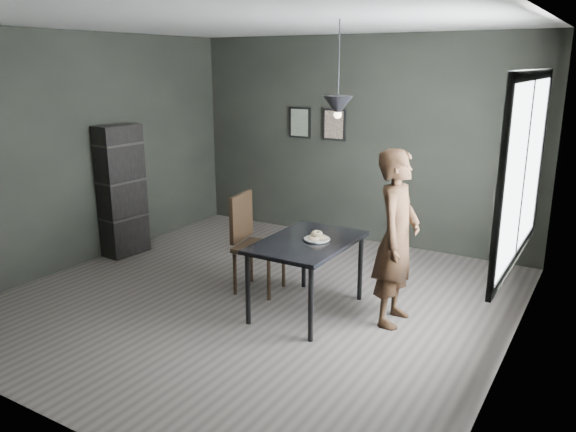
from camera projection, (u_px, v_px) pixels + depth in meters
The scene contains 13 objects.
ground at pixel (258, 298), 5.99m from camera, with size 5.00×5.00×0.00m, color #373330.
back_wall at pixel (358, 141), 7.69m from camera, with size 5.00×0.10×2.80m, color black.
ceiling at pixel (253, 22), 5.25m from camera, with size 5.00×5.00×0.02m.
window_assembly at pixel (524, 170), 4.50m from camera, with size 0.04×1.96×1.56m.
cafe_table at pixel (307, 248), 5.51m from camera, with size 0.80×1.20×0.75m.
white_plate at pixel (317, 240), 5.49m from camera, with size 0.23×0.23×0.01m, color white.
donut_pile at pixel (317, 236), 5.48m from camera, with size 0.19×0.19×0.09m.
woman at pixel (397, 238), 5.25m from camera, with size 0.62×0.40×1.69m, color black.
wood_chair at pixel (251, 236), 6.08m from camera, with size 0.53×0.53×1.08m.
shelf_unit at pixel (122, 191), 7.20m from camera, with size 0.32×0.56×1.68m, color black.
pendant_lamp at pixel (338, 106), 5.11m from camera, with size 0.28×0.28×0.86m.
framed_print_left at pixel (300, 123), 8.05m from camera, with size 0.34×0.04×0.44m.
framed_print_right at pixel (334, 125), 7.78m from camera, with size 0.34×0.04×0.44m.
Camera 1 is at (3.13, -4.59, 2.43)m, focal length 35.00 mm.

